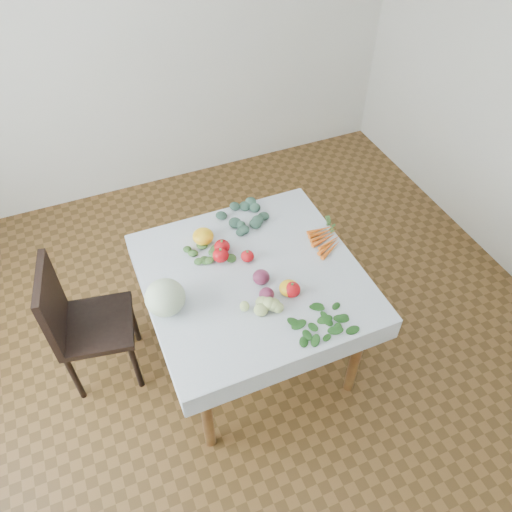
# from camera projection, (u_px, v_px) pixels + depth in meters

# --- Properties ---
(ground) EXTENTS (4.00, 4.00, 0.00)m
(ground) POSITION_uv_depth(u_px,v_px,m) (253.00, 353.00, 3.19)
(ground) COLOR brown
(back_wall) EXTENTS (4.00, 0.04, 2.70)m
(back_wall) POSITION_uv_depth(u_px,v_px,m) (143.00, 22.00, 3.50)
(back_wall) COLOR white
(back_wall) RESTS_ON ground
(table) EXTENTS (1.00, 1.00, 0.75)m
(table) POSITION_uv_depth(u_px,v_px,m) (253.00, 287.00, 2.72)
(table) COLOR brown
(table) RESTS_ON ground
(tablecloth) EXTENTS (1.12, 1.12, 0.01)m
(tablecloth) POSITION_uv_depth(u_px,v_px,m) (253.00, 275.00, 2.65)
(tablecloth) COLOR white
(tablecloth) RESTS_ON table
(chair) EXTENTS (0.47, 0.47, 0.89)m
(chair) POSITION_uv_depth(u_px,v_px,m) (78.00, 319.00, 2.75)
(chair) COLOR black
(chair) RESTS_ON ground
(cabbage) EXTENTS (0.23, 0.23, 0.18)m
(cabbage) POSITION_uv_depth(u_px,v_px,m) (165.00, 298.00, 2.42)
(cabbage) COLOR beige
(cabbage) RESTS_ON tablecloth
(tomato_a) EXTENTS (0.11, 0.11, 0.08)m
(tomato_a) POSITION_uv_depth(u_px,v_px,m) (222.00, 247.00, 2.74)
(tomato_a) COLOR red
(tomato_a) RESTS_ON tablecloth
(tomato_b) EXTENTS (0.08, 0.08, 0.06)m
(tomato_b) POSITION_uv_depth(u_px,v_px,m) (247.00, 256.00, 2.69)
(tomato_b) COLOR red
(tomato_b) RESTS_ON tablecloth
(tomato_c) EXTENTS (0.10, 0.10, 0.08)m
(tomato_c) POSITION_uv_depth(u_px,v_px,m) (221.00, 255.00, 2.69)
(tomato_c) COLOR red
(tomato_c) RESTS_ON tablecloth
(tomato_d) EXTENTS (0.11, 0.11, 0.08)m
(tomato_d) POSITION_uv_depth(u_px,v_px,m) (292.00, 290.00, 2.52)
(tomato_d) COLOR red
(tomato_d) RESTS_ON tablecloth
(heirloom_back) EXTENTS (0.16, 0.16, 0.08)m
(heirloom_back) POSITION_uv_depth(u_px,v_px,m) (203.00, 236.00, 2.79)
(heirloom_back) COLOR yellow
(heirloom_back) RESTS_ON tablecloth
(heirloom_front) EXTENTS (0.13, 0.13, 0.07)m
(heirloom_front) POSITION_uv_depth(u_px,v_px,m) (289.00, 288.00, 2.53)
(heirloom_front) COLOR yellow
(heirloom_front) RESTS_ON tablecloth
(onion_a) EXTENTS (0.09, 0.09, 0.08)m
(onion_a) POSITION_uv_depth(u_px,v_px,m) (261.00, 277.00, 2.58)
(onion_a) COLOR #5D1A3D
(onion_a) RESTS_ON tablecloth
(onion_b) EXTENTS (0.08, 0.08, 0.07)m
(onion_b) POSITION_uv_depth(u_px,v_px,m) (267.00, 294.00, 2.51)
(onion_b) COLOR #5D1A3D
(onion_b) RESTS_ON tablecloth
(tomatillo_cluster) EXTENTS (0.17, 0.14, 0.05)m
(tomatillo_cluster) POSITION_uv_depth(u_px,v_px,m) (261.00, 305.00, 2.47)
(tomatillo_cluster) COLOR #BDDD7F
(tomatillo_cluster) RESTS_ON tablecloth
(carrot_bunch) EXTENTS (0.18, 0.24, 0.03)m
(carrot_bunch) POSITION_uv_depth(u_px,v_px,m) (326.00, 239.00, 2.81)
(carrot_bunch) COLOR orange
(carrot_bunch) RESTS_ON tablecloth
(kale_bunch) EXTENTS (0.29, 0.28, 0.04)m
(kale_bunch) POSITION_uv_depth(u_px,v_px,m) (247.00, 216.00, 2.94)
(kale_bunch) COLOR #385B4B
(kale_bunch) RESTS_ON tablecloth
(basil_bunch) EXTENTS (0.30, 0.22, 0.01)m
(basil_bunch) POSITION_uv_depth(u_px,v_px,m) (321.00, 323.00, 2.42)
(basil_bunch) COLOR #1C591B
(basil_bunch) RESTS_ON tablecloth
(dill_bunch) EXTENTS (0.20, 0.21, 0.02)m
(dill_bunch) POSITION_uv_depth(u_px,v_px,m) (210.00, 253.00, 2.74)
(dill_bunch) COLOR #436E32
(dill_bunch) RESTS_ON tablecloth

